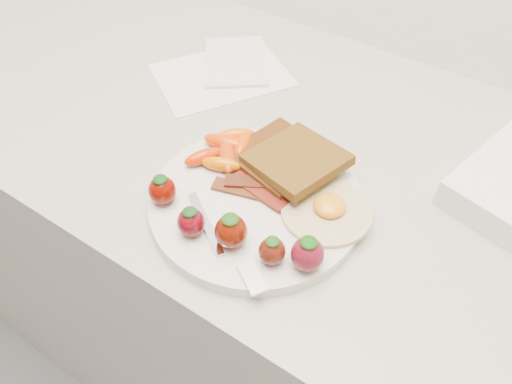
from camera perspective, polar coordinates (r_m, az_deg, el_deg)
The scene contains 11 objects.
counter at distance 1.07m, azimuth 4.97°, elevation -13.36°, with size 2.00×0.60×0.90m, color gray.
plate at distance 0.63m, azimuth 0.00°, elevation -1.17°, with size 0.27×0.27×0.02m, color beige.
toast_lower at distance 0.67m, azimuth 2.73°, elevation 3.98°, with size 0.11×0.11×0.01m, color #330E03.
toast_upper at distance 0.65m, azimuth 4.65°, elevation 3.70°, with size 0.11×0.11×0.01m, color #39250C.
fried_egg at distance 0.61m, azimuth 8.14°, elevation -1.96°, with size 0.13×0.13×0.02m.
bacon_strips at distance 0.63m, azimuth -0.24°, elevation 0.50°, with size 0.10×0.07×0.01m.
baby_carrots at distance 0.68m, azimuth -3.39°, elevation 4.89°, with size 0.08×0.11×0.02m.
strawberries at distance 0.57m, azimuth -2.56°, elevation -4.25°, with size 0.23×0.07×0.05m.
fork at distance 0.58m, azimuth -3.49°, elevation -6.22°, with size 0.16×0.08×0.00m.
paper_sheet at distance 0.86m, azimuth -3.94°, elevation 13.18°, with size 0.16×0.21×0.00m, color silver.
notepad at distance 0.89m, azimuth -2.36°, elevation 14.70°, with size 0.10×0.15×0.01m, color silver.
Camera 1 is at (0.22, 1.21, 1.38)m, focal length 35.00 mm.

